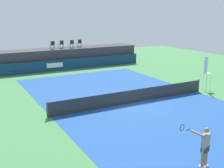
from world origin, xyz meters
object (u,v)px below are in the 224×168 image
umpire_chair (206,71)px  net_post_far (199,85)px  spectator_chair_left (61,44)px  spectator_chair_right (79,43)px  net_post_near (47,110)px  tennis_player (205,146)px  tennis_ball (69,103)px  spectator_chair_far_left (52,45)px  spectator_chair_center (72,43)px

umpire_chair → net_post_far: bearing=-178.4°
spectator_chair_left → net_post_far: size_ratio=0.89×
spectator_chair_right → net_post_near: bearing=-118.8°
umpire_chair → tennis_player: (-9.14, -8.70, -0.63)m
spectator_chair_right → tennis_ball: spectator_chair_right is taller
tennis_ball → spectator_chair_left: bearing=73.0°
spectator_chair_right → umpire_chair: size_ratio=0.32×
spectator_chair_far_left → umpire_chair: spectator_chair_far_left is taller
spectator_chair_far_left → net_post_far: spectator_chair_far_left is taller
spectator_chair_left → spectator_chair_center: size_ratio=1.00×
spectator_chair_far_left → tennis_player: spectator_chair_far_left is taller
umpire_chair → net_post_near: (-13.17, -0.02, -1.09)m
umpire_chair → net_post_near: size_ratio=2.76×
net_post_near → tennis_ball: size_ratio=14.71×
net_post_far → umpire_chair: bearing=1.6°
spectator_chair_right → net_post_far: size_ratio=0.89×
spectator_chair_center → umpire_chair: bearing=-69.1°
spectator_chair_center → tennis_ball: size_ratio=13.06×
umpire_chair → net_post_far: 1.33m
spectator_chair_center → umpire_chair: (5.78, -15.14, -1.11)m
net_post_near → tennis_player: (4.03, -8.68, 0.46)m
spectator_chair_center → spectator_chair_right: same height
spectator_chair_far_left → spectator_chair_left: same height
spectator_chair_center → net_post_near: spectator_chair_center is taller
spectator_chair_right → net_post_far: (3.93, -15.42, -2.19)m
umpire_chair → tennis_ball: 11.32m
umpire_chair → net_post_near: bearing=-179.9°
spectator_chair_right → umpire_chair: 16.14m
spectator_chair_center → net_post_far: size_ratio=0.89×
tennis_ball → tennis_player: bearing=-79.8°
spectator_chair_left → net_post_near: spectator_chair_left is taller
spectator_chair_center → spectator_chair_right: bearing=13.4°
umpire_chair → net_post_far: size_ratio=2.76×
spectator_chair_center → spectator_chair_right: size_ratio=1.00×
spectator_chair_far_left → spectator_chair_right: size_ratio=1.00×
net_post_far → tennis_ball: 10.47m
spectator_chair_far_left → spectator_chair_center: (2.33, 0.21, 0.00)m
spectator_chair_far_left → umpire_chair: size_ratio=0.32×
net_post_near → net_post_far: bearing=0.0°
spectator_chair_far_left → spectator_chair_right: bearing=7.7°
net_post_far → tennis_ball: net_post_far is taller
spectator_chair_left → tennis_player: 24.08m
spectator_chair_right → tennis_player: (-4.44, -24.10, -1.73)m
spectator_chair_right → tennis_ball: (-6.35, -13.50, -2.66)m
spectator_chair_right → spectator_chair_far_left: bearing=-172.3°
spectator_chair_left → net_post_far: spectator_chair_left is taller
net_post_far → tennis_player: 12.07m
spectator_chair_right → spectator_chair_left: bearing=-175.6°
tennis_player → spectator_chair_center: bearing=82.0°
net_post_near → tennis_player: 9.58m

